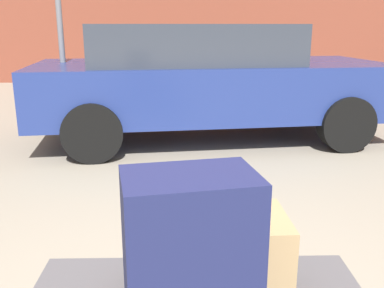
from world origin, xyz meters
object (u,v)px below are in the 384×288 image
object	(u,v)px
no_parking_sign	(59,16)
duffel_bag_tan_center	(211,256)
bollard_kerb_near	(324,80)
suitcase_navy_front_left	(190,270)
parked_car	(206,79)

from	to	relation	value
no_parking_sign	duffel_bag_tan_center	bearing A→B (deg)	-67.75
duffel_bag_tan_center	bollard_kerb_near	bearing A→B (deg)	66.60
no_parking_sign	bollard_kerb_near	bearing A→B (deg)	37.79
suitcase_navy_front_left	bollard_kerb_near	distance (m)	8.24
suitcase_navy_front_left	duffel_bag_tan_center	xyz separation A→B (m)	(0.09, 0.34, -0.15)
duffel_bag_tan_center	parked_car	size ratio (longest dim) A/B	0.13
suitcase_navy_front_left	parked_car	size ratio (longest dim) A/B	0.14
suitcase_navy_front_left	bollard_kerb_near	world-z (taller)	suitcase_navy_front_left
suitcase_navy_front_left	no_parking_sign	distance (m)	4.58
parked_car	bollard_kerb_near	distance (m)	4.42
parked_car	no_parking_sign	xyz separation A→B (m)	(-1.78, 0.05, 0.75)
duffel_bag_tan_center	parked_car	bearing A→B (deg)	85.03
bollard_kerb_near	no_parking_sign	xyz separation A→B (m)	(-4.45, -3.45, 1.21)
suitcase_navy_front_left	duffel_bag_tan_center	size ratio (longest dim) A/B	1.06
bollard_kerb_near	suitcase_navy_front_left	bearing A→B (deg)	-110.91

